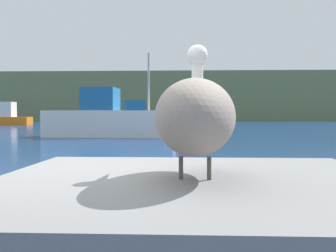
# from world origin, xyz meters

# --- Properties ---
(hillside_backdrop) EXTENTS (140.00, 16.65, 9.63)m
(hillside_backdrop) POSITION_xyz_m (0.00, 77.98, 4.82)
(hillside_backdrop) COLOR #6B7A51
(hillside_backdrop) RESTS_ON ground
(pier_dock) EXTENTS (2.77, 2.46, 0.86)m
(pier_dock) POSITION_xyz_m (1.00, -0.60, 0.43)
(pier_dock) COLOR gray
(pier_dock) RESTS_ON ground
(pelican) EXTENTS (0.61, 1.38, 0.98)m
(pelican) POSITION_xyz_m (1.00, -0.59, 1.29)
(pelican) COLOR gray
(pelican) RESTS_ON pier_dock
(fishing_boat_orange) EXTENTS (7.46, 2.41, 4.07)m
(fishing_boat_orange) POSITION_xyz_m (-21.08, 41.12, 1.00)
(fishing_boat_orange) COLOR orange
(fishing_boat_orange) RESTS_ON ground
(fishing_boat_white) EXTENTS (7.39, 2.66, 4.73)m
(fishing_boat_white) POSITION_xyz_m (-3.37, 18.25, 0.97)
(fishing_boat_white) COLOR white
(fishing_boat_white) RESTS_ON ground
(fishing_boat_yellow) EXTENTS (6.50, 4.45, 3.71)m
(fishing_boat_yellow) POSITION_xyz_m (-4.91, 39.08, 0.96)
(fishing_boat_yellow) COLOR yellow
(fishing_boat_yellow) RESTS_ON ground
(mooring_buoy) EXTENTS (0.71, 0.71, 0.71)m
(mooring_buoy) POSITION_xyz_m (0.96, 12.95, 0.35)
(mooring_buoy) COLOR red
(mooring_buoy) RESTS_ON ground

